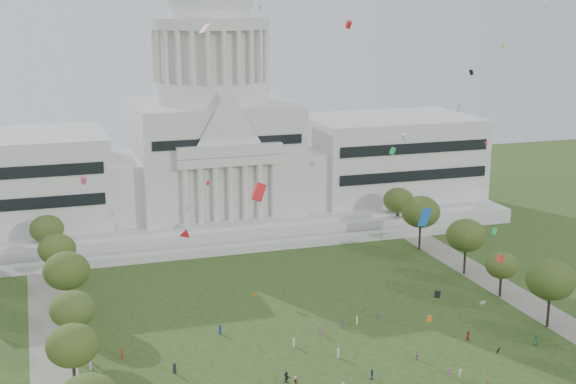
# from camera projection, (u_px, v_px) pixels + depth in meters

# --- Properties ---
(capitol) EXTENTS (160.00, 64.50, 91.30)m
(capitol) POSITION_uv_depth(u_px,v_px,m) (213.00, 144.00, 226.53)
(capitol) COLOR silver
(capitol) RESTS_ON ground
(path_left) EXTENTS (8.00, 160.00, 0.04)m
(path_left) POSITION_uv_depth(u_px,v_px,m) (54.00, 364.00, 139.92)
(path_left) COLOR gray
(path_left) RESTS_ON ground
(path_right) EXTENTS (8.00, 160.00, 0.04)m
(path_right) POSITION_uv_depth(u_px,v_px,m) (526.00, 302.00, 168.79)
(path_right) COLOR gray
(path_right) RESTS_ON ground
(row_tree_l_2) EXTENTS (8.42, 8.42, 11.97)m
(row_tree_l_2) POSITION_uv_depth(u_px,v_px,m) (72.00, 346.00, 127.10)
(row_tree_l_2) COLOR black
(row_tree_l_2) RESTS_ON ground
(row_tree_r_2) EXTENTS (9.55, 9.55, 13.58)m
(row_tree_r_2) POSITION_uv_depth(u_px,v_px,m) (551.00, 280.00, 153.78)
(row_tree_r_2) COLOR black
(row_tree_r_2) RESTS_ON ground
(row_tree_l_3) EXTENTS (8.12, 8.12, 11.55)m
(row_tree_l_3) POSITION_uv_depth(u_px,v_px,m) (72.00, 309.00, 142.83)
(row_tree_l_3) COLOR black
(row_tree_l_3) RESTS_ON ground
(row_tree_r_3) EXTENTS (7.01, 7.01, 9.98)m
(row_tree_r_3) POSITION_uv_depth(u_px,v_px,m) (502.00, 265.00, 170.22)
(row_tree_r_3) COLOR black
(row_tree_r_3) RESTS_ON ground
(row_tree_l_4) EXTENTS (9.29, 9.29, 13.21)m
(row_tree_l_4) POSITION_uv_depth(u_px,v_px,m) (66.00, 271.00, 159.67)
(row_tree_l_4) COLOR black
(row_tree_l_4) RESTS_ON ground
(row_tree_r_4) EXTENTS (9.19, 9.19, 13.06)m
(row_tree_r_4) POSITION_uv_depth(u_px,v_px,m) (466.00, 235.00, 184.21)
(row_tree_r_4) COLOR black
(row_tree_r_4) RESTS_ON ground
(row_tree_l_5) EXTENTS (8.33, 8.33, 11.85)m
(row_tree_l_5) POSITION_uv_depth(u_px,v_px,m) (57.00, 249.00, 176.75)
(row_tree_l_5) COLOR black
(row_tree_l_5) RESTS_ON ground
(row_tree_r_5) EXTENTS (9.82, 9.82, 13.96)m
(row_tree_r_5) POSITION_uv_depth(u_px,v_px,m) (421.00, 212.00, 202.32)
(row_tree_r_5) COLOR black
(row_tree_r_5) RESTS_ON ground
(row_tree_l_6) EXTENTS (8.19, 8.19, 11.64)m
(row_tree_l_6) POSITION_uv_depth(u_px,v_px,m) (47.00, 229.00, 193.06)
(row_tree_l_6) COLOR black
(row_tree_l_6) RESTS_ON ground
(row_tree_r_6) EXTENTS (8.42, 8.42, 11.97)m
(row_tree_r_6) POSITION_uv_depth(u_px,v_px,m) (398.00, 200.00, 219.99)
(row_tree_r_6) COLOR black
(row_tree_r_6) RESTS_ON ground
(person_0) EXTENTS (1.12, 0.96, 1.93)m
(person_0) POSITION_uv_depth(u_px,v_px,m) (536.00, 340.00, 147.54)
(person_0) COLOR #33723F
(person_0) RESTS_ON ground
(person_2) EXTENTS (1.03, 0.71, 1.99)m
(person_2) POSITION_uv_depth(u_px,v_px,m) (469.00, 336.00, 149.12)
(person_2) COLOR #B21E1E
(person_2) RESTS_ON ground
(person_3) EXTENTS (0.62, 1.09, 1.64)m
(person_3) POSITION_uv_depth(u_px,v_px,m) (449.00, 372.00, 135.02)
(person_3) COLOR #994C8C
(person_3) RESTS_ON ground
(person_4) EXTENTS (0.68, 1.12, 1.82)m
(person_4) POSITION_uv_depth(u_px,v_px,m) (372.00, 374.00, 134.09)
(person_4) COLOR navy
(person_4) RESTS_ON ground
(person_5) EXTENTS (1.33, 1.90, 1.90)m
(person_5) POSITION_uv_depth(u_px,v_px,m) (286.00, 377.00, 132.98)
(person_5) COLOR #26262B
(person_5) RESTS_ON ground
(person_8) EXTENTS (1.08, 1.02, 1.91)m
(person_8) POSITION_uv_depth(u_px,v_px,m) (296.00, 384.00, 130.53)
(person_8) COLOR olive
(person_8) RESTS_ON ground
(person_9) EXTENTS (1.14, 0.96, 1.57)m
(person_9) POSITION_uv_depth(u_px,v_px,m) (460.00, 373.00, 134.65)
(person_9) COLOR silver
(person_9) RESTS_ON ground
(person_10) EXTENTS (0.74, 1.01, 1.53)m
(person_10) POSITION_uv_depth(u_px,v_px,m) (417.00, 356.00, 141.37)
(person_10) COLOR #994C8C
(person_10) RESTS_ON ground
(distant_crowd) EXTENTS (61.76, 37.41, 1.86)m
(distant_crowd) POSITION_uv_depth(u_px,v_px,m) (259.00, 368.00, 136.37)
(distant_crowd) COLOR #26262B
(distant_crowd) RESTS_ON ground
(kite_swarm) EXTENTS (90.49, 104.87, 61.03)m
(kite_swarm) POSITION_uv_depth(u_px,v_px,m) (371.00, 193.00, 125.82)
(kite_swarm) COLOR yellow
(kite_swarm) RESTS_ON ground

